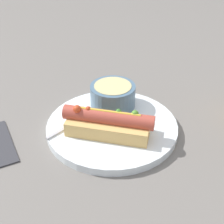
% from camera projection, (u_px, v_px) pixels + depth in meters
% --- Properties ---
extents(ground_plane, '(4.00, 4.00, 0.00)m').
position_uv_depth(ground_plane, '(112.00, 130.00, 0.64)').
color(ground_plane, slate).
extents(dinner_plate, '(0.26, 0.26, 0.02)m').
position_uv_depth(dinner_plate, '(112.00, 127.00, 0.63)').
color(dinner_plate, white).
rests_on(dinner_plate, ground_plane).
extents(hot_dog, '(0.18, 0.10, 0.06)m').
position_uv_depth(hot_dog, '(108.00, 123.00, 0.59)').
color(hot_dog, '#DBAD60').
rests_on(hot_dog, dinner_plate).
extents(soup_bowl, '(0.10, 0.10, 0.05)m').
position_uv_depth(soup_bowl, '(113.00, 95.00, 0.67)').
color(soup_bowl, slate).
rests_on(soup_bowl, dinner_plate).
extents(spoon, '(0.07, 0.18, 0.01)m').
position_uv_depth(spoon, '(98.00, 109.00, 0.66)').
color(spoon, '#B7B7BC').
rests_on(spoon, dinner_plate).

